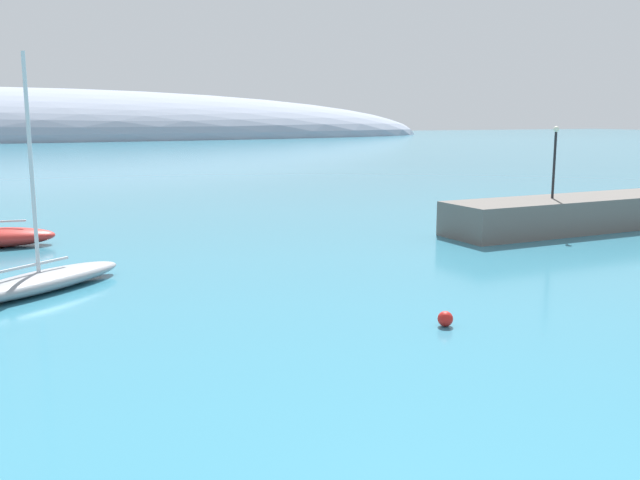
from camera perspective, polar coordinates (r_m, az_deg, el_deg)
breakwater_rocks at (r=49.32m, az=22.43°, el=2.22°), size 24.11×5.04×2.08m
sailboat_grey_mid_mooring at (r=30.92m, az=-21.98°, el=-3.06°), size 7.88×6.53×9.65m
mooring_buoy_red at (r=24.50m, az=10.22°, el=-6.36°), size 0.54×0.54×0.54m
harbor_lamp_post at (r=45.82m, az=18.66°, el=6.66°), size 0.36×0.36×4.46m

